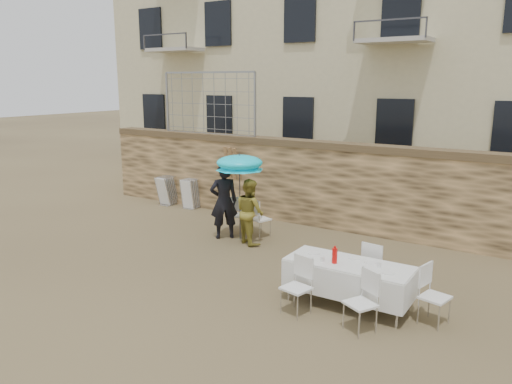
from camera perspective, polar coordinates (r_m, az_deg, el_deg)
The scene contains 17 objects.
ground at distance 9.79m, azimuth -9.03°, elevation -10.15°, with size 80.00×80.00×0.00m, color brown.
stone_wall at distance 13.46m, azimuth 4.93°, elevation 1.15°, with size 13.00×0.50×2.20m, color olive.
chain_link_fence at distance 14.82m, azimuth -5.43°, elevation 9.98°, with size 3.20×0.06×1.80m, color gray, non-canonical shape.
man_suit at distance 12.05m, azimuth -3.70°, elevation -1.07°, with size 0.67×0.44×1.84m, color black.
woman_dress at distance 11.67m, azimuth -0.71°, elevation -2.24°, with size 0.75×0.58×1.54m, color gold.
umbrella at distance 11.72m, azimuth -1.89°, elevation 3.06°, with size 1.14×1.14×1.93m.
couple_chair_left at distance 12.59m, azimuth -2.21°, elevation -2.51°, with size 0.48×0.48×0.96m, color white, non-canonical shape.
couple_chair_right at distance 12.22m, azimuth 0.51°, elevation -2.97°, with size 0.48×0.48×0.96m, color white, non-canonical shape.
banquet_table at distance 8.61m, azimuth 10.57°, elevation -8.22°, with size 2.10×0.85×0.78m.
soda_bottle at distance 8.49m, azimuth 8.98°, elevation -7.21°, with size 0.09×0.09×0.26m, color red.
table_chair_front_left at distance 8.30m, azimuth 4.61°, elevation -10.72°, with size 0.48×0.48×0.96m, color white, non-canonical shape.
table_chair_front_right at distance 7.90m, azimuth 11.86°, elevation -12.22°, with size 0.48×0.48×0.96m, color white, non-canonical shape.
table_chair_back at distance 9.34m, azimuth 13.51°, elevation -8.32°, with size 0.48×0.48×0.96m, color white, non-canonical shape.
table_chair_side at distance 8.43m, azimuth 19.78°, elevation -11.08°, with size 0.48×0.48×0.96m, color white, non-canonical shape.
chair_stack_left at distance 15.76m, azimuth -9.68°, elevation 0.32°, with size 0.46×0.55×0.92m, color white, non-canonical shape.
chair_stack_right at distance 15.19m, azimuth -7.14°, elevation -0.06°, with size 0.46×0.47×0.92m, color white, non-canonical shape.
wood_planks at distance 14.19m, azimuth -2.01°, elevation 1.37°, with size 0.70×0.20×2.00m, color #A37749, non-canonical shape.
Camera 1 is at (6.04, -6.73, 3.76)m, focal length 35.00 mm.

